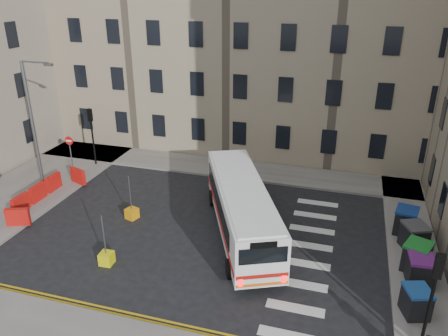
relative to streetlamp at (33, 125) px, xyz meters
The scene contains 18 objects.
ground 13.85m from the streetlamp, ahead, with size 120.00×120.00×0.00m, color black.
pavement_north 10.52m from the streetlamp, 43.32° to the left, with size 36.00×3.20×0.15m, color slate.
pavement_east 22.50m from the streetlamp, ahead, with size 2.40×26.00×0.15m, color slate.
pavement_west 4.49m from the streetlamp, 135.00° to the right, with size 6.00×22.00×0.15m, color slate.
terrace_north 15.38m from the streetlamp, 66.04° to the left, with size 38.30×10.80×17.20m.
traffic_light_east 22.91m from the streetlamp, 19.15° to the right, with size 0.28×0.22×4.10m.
traffic_light_nw 4.84m from the streetlamp, 77.47° to the left, with size 0.28×0.22×4.10m.
streetlamp is the anchor object (origin of this frame).
no_entry_north 3.41m from the streetlamp, 78.69° to the left, with size 0.60×0.08×3.00m.
roadworks_barriers 4.15m from the streetlamp, 52.28° to the right, with size 1.66×6.26×1.00m.
bus 13.75m from the streetlamp, ahead, with size 6.35×10.25×2.78m.
wheelie_bin_a 22.57m from the streetlamp, 14.42° to the right, with size 1.23×1.33×1.20m.
wheelie_bin_b 22.47m from the streetlamp, ahead, with size 1.12×1.26×1.32m.
wheelie_bin_c 22.30m from the streetlamp, ahead, with size 1.47×1.56×1.36m.
wheelie_bin_d 22.24m from the streetlamp, ahead, with size 1.45×1.53×1.34m.
wheelie_bin_e 21.98m from the streetlamp, ahead, with size 1.31×1.44×1.37m.
bollard_yellow 8.34m from the streetlamp, 13.00° to the right, with size 0.60×0.60×0.60m, color orange.
bollard_chevron 10.72m from the streetlamp, 36.33° to the right, with size 0.60×0.60×0.60m, color yellow.
Camera 1 is at (5.24, -18.81, 12.38)m, focal length 35.00 mm.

